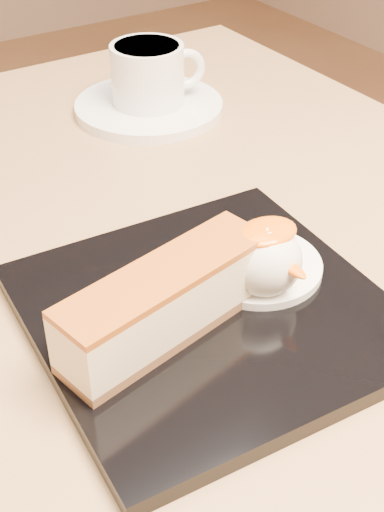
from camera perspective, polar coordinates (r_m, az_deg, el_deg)
table at (r=0.61m, az=-7.92°, el=-13.84°), size 0.80×0.80×0.72m
dessert_plate at (r=0.47m, az=1.34°, el=-4.59°), size 0.23×0.23×0.01m
cheesecake at (r=0.43m, az=-2.12°, el=-3.65°), size 0.15×0.07×0.05m
cream_smear at (r=0.49m, az=5.20°, el=-0.76°), size 0.09×0.09×0.01m
ice_cream_scoop at (r=0.46m, az=5.85°, el=-0.29°), size 0.05×0.05×0.05m
mango_sauce at (r=0.45m, az=6.04°, el=1.94°), size 0.04×0.03×0.01m
mint_sprig at (r=0.49m, az=0.81°, el=-0.11°), size 0.03×0.02×0.00m
saucer at (r=0.74m, az=-3.47°, el=11.84°), size 0.15×0.15×0.01m
coffee_cup at (r=0.73m, az=-3.43°, el=14.41°), size 0.10×0.07×0.06m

